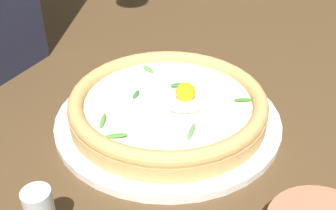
% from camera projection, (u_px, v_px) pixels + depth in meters
% --- Properties ---
extents(ground_plane, '(2.40, 2.40, 0.03)m').
position_uv_depth(ground_plane, '(188.00, 131.00, 0.66)').
color(ground_plane, brown).
rests_on(ground_plane, ground).
extents(pizza_plate, '(0.36, 0.36, 0.01)m').
position_uv_depth(pizza_plate, '(168.00, 119.00, 0.65)').
color(pizza_plate, white).
rests_on(pizza_plate, ground).
extents(pizza, '(0.31, 0.31, 0.06)m').
position_uv_depth(pizza, '(168.00, 104.00, 0.64)').
color(pizza, '#DDAC67').
rests_on(pizza, pizza_plate).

